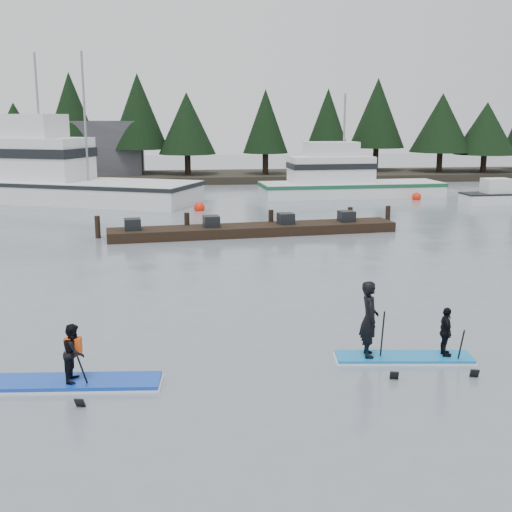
{
  "coord_description": "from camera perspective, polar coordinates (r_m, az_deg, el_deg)",
  "views": [
    {
      "loc": [
        -2.49,
        -13.13,
        5.28
      ],
      "look_at": [
        0.0,
        6.0,
        1.1
      ],
      "focal_mm": 45.0,
      "sensor_mm": 36.0,
      "label": 1
    }
  ],
  "objects": [
    {
      "name": "ground",
      "position": [
        14.37,
        3.13,
        -9.35
      ],
      "size": [
        160.0,
        160.0,
        0.0
      ],
      "primitive_type": "plane",
      "color": "slate",
      "rests_on": "ground"
    },
    {
      "name": "far_shore",
      "position": [
        55.41,
        -4.85,
        7.02
      ],
      "size": [
        70.0,
        8.0,
        0.6
      ],
      "primitive_type": "cube",
      "color": "#2D281E",
      "rests_on": "ground"
    },
    {
      "name": "treeline",
      "position": [
        55.44,
        -4.84,
        6.71
      ],
      "size": [
        60.0,
        4.0,
        8.0
      ],
      "primitive_type": null,
      "color": "black",
      "rests_on": "ground"
    },
    {
      "name": "waterfront_building",
      "position": [
        58.35,
        -19.02,
        8.83
      ],
      "size": [
        18.0,
        6.0,
        5.0
      ],
      "primitive_type": "cube",
      "color": "#4C4C51",
      "rests_on": "ground"
    },
    {
      "name": "fishing_boat_large",
      "position": [
        43.73,
        -17.98,
        5.74
      ],
      "size": [
        18.94,
        12.31,
        10.33
      ],
      "rotation": [
        0.0,
        0.0,
        -0.43
      ],
      "color": "white",
      "rests_on": "ground"
    },
    {
      "name": "fishing_boat_medium",
      "position": [
        44.37,
        8.02,
        5.94
      ],
      "size": [
        12.42,
        4.03,
        7.62
      ],
      "rotation": [
        0.0,
        0.0,
        0.04
      ],
      "color": "white",
      "rests_on": "ground"
    },
    {
      "name": "skiff",
      "position": [
        43.28,
        21.51,
        4.82
      ],
      "size": [
        5.87,
        1.95,
        0.68
      ],
      "primitive_type": "cube",
      "rotation": [
        0.0,
        0.0,
        0.04
      ],
      "color": "white",
      "rests_on": "ground"
    },
    {
      "name": "floating_dock",
      "position": [
        29.49,
        -0.15,
        2.34
      ],
      "size": [
        13.38,
        3.18,
        0.44
      ],
      "primitive_type": "cube",
      "rotation": [
        0.0,
        0.0,
        0.11
      ],
      "color": "black",
      "rests_on": "ground"
    },
    {
      "name": "buoy_c",
      "position": [
        43.55,
        14.06,
        4.89
      ],
      "size": [
        0.6,
        0.6,
        0.6
      ],
      "primitive_type": "sphere",
      "color": "#FB240C",
      "rests_on": "ground"
    },
    {
      "name": "buoy_b",
      "position": [
        37.38,
        -5.05,
        4.05
      ],
      "size": [
        0.64,
        0.64,
        0.64
      ],
      "primitive_type": "sphere",
      "color": "#FB240C",
      "rests_on": "ground"
    },
    {
      "name": "paddleboard_solo",
      "position": [
        13.49,
        -15.79,
        -9.57
      ],
      "size": [
        3.43,
        1.23,
        1.78
      ],
      "rotation": [
        0.0,
        0.0,
        -0.09
      ],
      "color": "#1340BB",
      "rests_on": "ground"
    },
    {
      "name": "paddleboard_duo",
      "position": [
        14.54,
        12.34,
        -6.63
      ],
      "size": [
        3.06,
        1.32,
        2.34
      ],
      "rotation": [
        0.0,
        0.0,
        -0.13
      ],
      "color": "#157BC7",
      "rests_on": "ground"
    }
  ]
}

